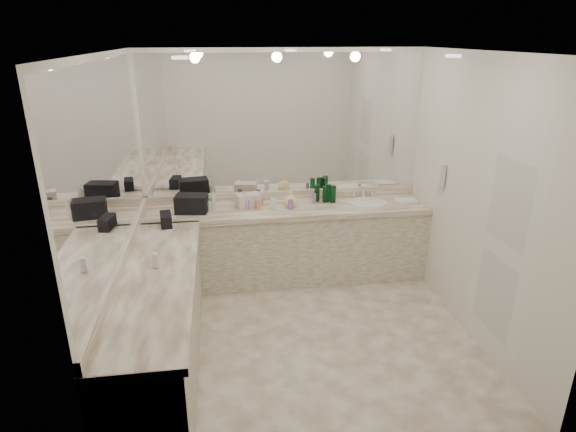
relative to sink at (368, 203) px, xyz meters
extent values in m
plane|color=beige|center=(-0.95, -1.20, -0.90)|extent=(3.20, 3.20, 0.00)
plane|color=white|center=(-0.95, -1.20, 1.71)|extent=(3.20, 3.20, 0.00)
cube|color=silver|center=(-0.95, 0.30, 0.41)|extent=(3.20, 0.02, 2.60)
cube|color=silver|center=(-2.55, -1.20, 0.41)|extent=(0.02, 3.00, 2.60)
cube|color=silver|center=(0.65, -1.20, 0.41)|extent=(0.02, 3.00, 2.60)
cube|color=silver|center=(-0.95, 0.00, -0.48)|extent=(3.20, 0.60, 0.84)
cube|color=#F6E7CE|center=(-0.95, -0.01, -0.03)|extent=(3.20, 0.64, 0.06)
cube|color=silver|center=(-2.25, -1.50, -0.48)|extent=(0.60, 2.40, 0.84)
cube|color=#F6E7CE|center=(-2.24, -1.50, -0.03)|extent=(0.64, 2.42, 0.06)
cube|color=#F6E7CE|center=(-0.95, 0.28, 0.05)|extent=(3.20, 0.04, 0.10)
cube|color=#F6E7CE|center=(-2.53, -1.20, 0.05)|extent=(0.04, 3.00, 0.10)
cube|color=white|center=(-0.95, 0.29, 0.88)|extent=(3.12, 0.01, 1.55)
cube|color=white|center=(-2.54, -1.20, 0.88)|extent=(0.01, 2.92, 1.55)
cylinder|color=white|center=(0.00, 0.00, 0.00)|extent=(0.44, 0.44, 0.03)
cube|color=silver|center=(0.00, 0.21, 0.07)|extent=(0.24, 0.16, 0.14)
cube|color=white|center=(0.61, -0.50, 0.46)|extent=(0.06, 0.10, 0.24)
cube|color=white|center=(0.64, -1.70, 0.16)|extent=(0.02, 0.82, 2.10)
cube|color=black|center=(-2.00, -0.02, 0.10)|extent=(0.37, 0.27, 0.19)
cube|color=black|center=(-2.25, -0.38, 0.07)|extent=(0.14, 0.25, 0.13)
cube|color=beige|center=(-1.38, 0.07, 0.08)|extent=(0.29, 0.22, 0.15)
cube|color=white|center=(0.43, -0.07, 0.03)|extent=(0.24, 0.16, 0.04)
cylinder|color=white|center=(-2.25, -1.35, 0.07)|extent=(0.05, 0.05, 0.12)
imported|color=beige|center=(-1.78, 0.05, 0.10)|extent=(0.09, 0.09, 0.19)
imported|color=silver|center=(-1.42, 0.01, 0.10)|extent=(0.10, 0.10, 0.19)
imported|color=#FFEF8C|center=(-0.91, 0.00, 0.10)|extent=(0.19, 0.19, 0.19)
cylinder|color=#0C4922|center=(-0.57, 0.15, 0.10)|extent=(0.06, 0.06, 0.19)
cylinder|color=#0C4922|center=(-0.44, 0.13, 0.10)|extent=(0.06, 0.06, 0.20)
cylinder|color=#0C4922|center=(-0.40, 0.08, 0.10)|extent=(0.07, 0.07, 0.20)
cylinder|color=#0C4922|center=(-0.49, 0.10, 0.10)|extent=(0.06, 0.06, 0.19)
cylinder|color=#E57F66|center=(-1.28, -0.02, 0.06)|extent=(0.05, 0.05, 0.11)
cylinder|color=#9966B2|center=(-0.62, 0.07, 0.06)|extent=(0.04, 0.04, 0.12)
cylinder|color=white|center=(-1.11, -0.06, 0.07)|extent=(0.06, 0.06, 0.13)
cylinder|color=silver|center=(-1.82, -0.01, 0.06)|extent=(0.05, 0.05, 0.11)
cylinder|color=#3F3F4C|center=(-1.45, 0.12, 0.05)|extent=(0.06, 0.06, 0.09)
cylinder|color=#9966B2|center=(-0.92, -0.08, 0.06)|extent=(0.06, 0.06, 0.11)
cylinder|color=#9966B2|center=(-1.24, 0.15, 0.05)|extent=(0.05, 0.05, 0.09)
cylinder|color=#9966B2|center=(-1.40, 0.00, 0.05)|extent=(0.07, 0.07, 0.10)
camera|label=1|loc=(-1.67, -5.08, 1.83)|focal=30.00mm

